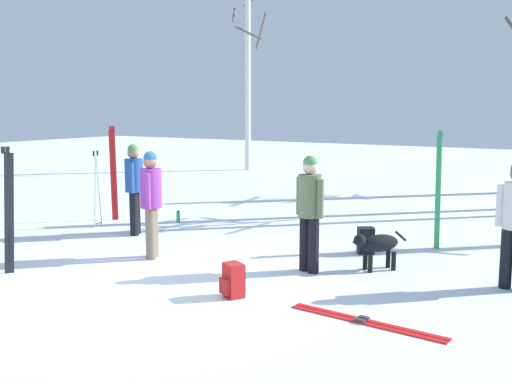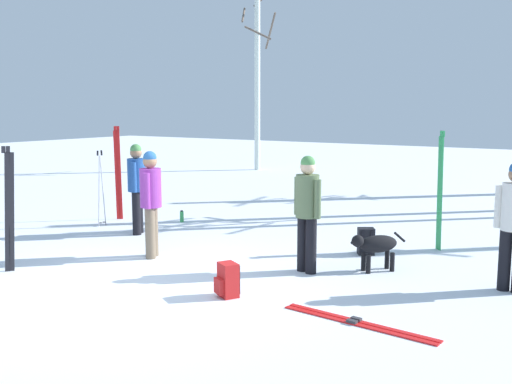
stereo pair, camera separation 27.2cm
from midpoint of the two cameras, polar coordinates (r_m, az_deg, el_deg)
name	(u,v)px [view 2 (the right image)]	position (r m, az deg, el deg)	size (l,w,h in m)	color
ground_plane	(136,286)	(8.24, -10.56, -8.89)	(60.00, 60.00, 0.00)	white
person_1	(307,206)	(8.58, 5.88, -1.38)	(0.50, 0.34, 1.72)	black
person_2	(137,183)	(11.34, -10.77, 0.87)	(0.34, 0.46, 1.72)	black
person_4	(151,197)	(9.52, -9.32, -0.49)	(0.34, 0.47, 1.72)	#72604C
dog	(376,246)	(8.90, 12.34, -5.08)	(0.61, 0.71, 0.57)	black
ski_pair_planted_0	(9,210)	(9.27, -21.95, -1.60)	(0.13, 0.19, 1.85)	black
ski_pair_planted_1	(118,173)	(12.93, -12.59, 1.78)	(0.13, 0.10, 2.00)	red
ski_pair_planted_2	(440,191)	(10.41, 18.05, 0.07)	(0.15, 0.13, 2.01)	green
ski_pair_lying_0	(358,323)	(6.89, 10.93, -12.30)	(1.90, 0.33, 0.05)	red
ski_poles_0	(101,186)	(12.27, -14.14, 0.56)	(0.07, 0.21, 1.54)	#B2B2BC
backpack_0	(228,280)	(7.61, -1.73, -8.53)	(0.32, 0.34, 0.44)	red
backpack_1	(366,241)	(9.91, 11.33, -4.71)	(0.33, 0.34, 0.44)	black
water_bottle_0	(182,216)	(12.50, -6.56, -2.36)	(0.08, 0.08, 0.25)	green
birch_tree_0	(258,69)	(22.62, 0.53, 11.81)	(1.51, 1.51, 7.40)	silver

